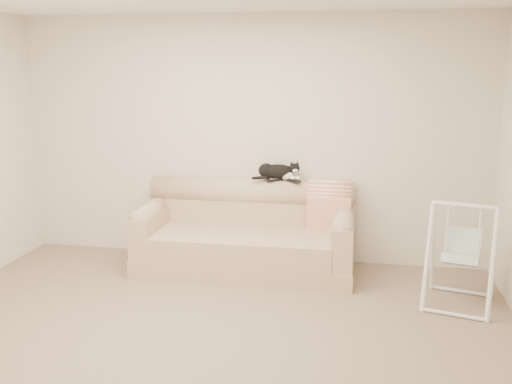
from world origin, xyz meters
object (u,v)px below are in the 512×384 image
at_px(baby_swing, 461,254).
at_px(remote_b, 293,181).
at_px(tuxedo_cat, 278,171).
at_px(sofa, 247,236).
at_px(remote_a, 274,180).

bearing_deg(baby_swing, remote_b, 153.60).
distance_m(remote_b, tuxedo_cat, 0.20).
distance_m(sofa, remote_a, 0.65).
xyz_separation_m(remote_a, baby_swing, (1.77, -0.80, -0.45)).
height_order(remote_b, tuxedo_cat, tuxedo_cat).
height_order(remote_a, baby_swing, baby_swing).
distance_m(remote_a, remote_b, 0.20).
xyz_separation_m(sofa, remote_a, (0.25, 0.22, 0.56)).
xyz_separation_m(tuxedo_cat, baby_swing, (1.74, -0.82, -0.53)).
xyz_separation_m(sofa, remote_b, (0.45, 0.20, 0.56)).
height_order(tuxedo_cat, baby_swing, tuxedo_cat).
xyz_separation_m(sofa, tuxedo_cat, (0.28, 0.24, 0.64)).
xyz_separation_m(remote_a, tuxedo_cat, (0.03, 0.02, 0.09)).
height_order(remote_a, tuxedo_cat, tuxedo_cat).
bearing_deg(tuxedo_cat, baby_swing, -25.27).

